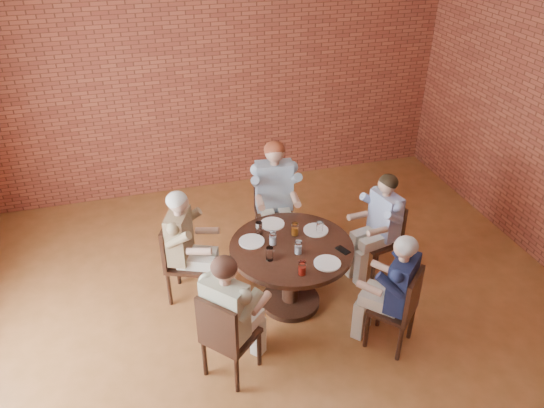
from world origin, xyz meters
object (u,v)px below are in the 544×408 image
object	(u,v)px
chair_a	(384,235)
chair_e	(400,307)
chair_d	(225,335)
smartphone	(343,250)
dining_table	(291,263)
diner_c	(186,247)
diner_d	(230,316)
diner_a	(380,227)
chair_b	(274,206)
chair_c	(180,258)
diner_e	(394,293)
diner_b	(275,198)

from	to	relation	value
chair_a	chair_e	bearing A→B (deg)	-31.04
chair_d	smartphone	world-z (taller)	chair_d
dining_table	chair_e	size ratio (longest dim) A/B	1.40
chair_a	chair_e	size ratio (longest dim) A/B	1.00
diner_c	chair_e	bearing A→B (deg)	-102.41
diner_d	dining_table	bearing A→B (deg)	-90.00
diner_d	diner_a	bearing A→B (deg)	-105.45
chair_b	diner_c	bearing A→B (deg)	-140.94
chair_e	chair_a	bearing A→B (deg)	-151.81
chair_c	diner_c	xyz separation A→B (m)	(0.07, -0.03, 0.15)
diner_d	chair_a	bearing A→B (deg)	-105.94
chair_d	diner_e	distance (m)	1.59
diner_c	diner_d	bearing A→B (deg)	-146.07
chair_b	chair_d	xyz separation A→B (m)	(-1.00, -1.91, -0.02)
diner_a	diner_b	distance (m)	1.26
diner_b	diner_c	world-z (taller)	diner_b
diner_a	diner_c	bearing A→B (deg)	-107.34
diner_a	chair_e	xyz separation A→B (m)	(-0.31, -1.09, -0.14)
diner_c	diner_e	world-z (taller)	diner_c
chair_c	chair_e	size ratio (longest dim) A/B	1.02
diner_a	chair_e	distance (m)	1.14
diner_a	diner_c	distance (m)	2.11
diner_c	diner_e	distance (m)	2.13
chair_e	dining_table	bearing A→B (deg)	-90.00
chair_c	chair_d	xyz separation A→B (m)	(0.23, -1.23, 0.01)
diner_e	smartphone	distance (m)	0.66
chair_e	smartphone	distance (m)	0.76
chair_c	diner_d	bearing A→B (deg)	-142.96
chair_e	diner_b	bearing A→B (deg)	-113.86
chair_d	diner_e	xyz separation A→B (m)	(1.59, -0.03, 0.12)
diner_d	diner_e	world-z (taller)	diner_d
diner_b	chair_d	xyz separation A→B (m)	(-0.99, -1.82, -0.19)
chair_b	diner_b	xyz separation A→B (m)	(-0.01, -0.09, 0.17)
diner_a	diner_e	distance (m)	1.09
diner_a	chair_b	size ratio (longest dim) A/B	1.30
dining_table	chair_d	xyz separation A→B (m)	(-0.85, -0.77, -0.03)
dining_table	diner_d	distance (m)	1.07
chair_a	chair_c	bearing A→B (deg)	-107.39
diner_a	diner_d	xyz separation A→B (m)	(-1.89, -0.94, 0.03)
chair_e	diner_e	size ratio (longest dim) A/B	0.71
diner_c	chair_e	size ratio (longest dim) A/B	1.44
chair_e	chair_c	bearing A→B (deg)	-77.91
diner_c	smartphone	distance (m)	1.61
diner_b	diner_e	distance (m)	1.94
smartphone	chair_a	bearing A→B (deg)	10.84
diner_a	diner_c	world-z (taller)	diner_c
chair_d	smartphone	xyz separation A→B (m)	(1.31, 0.55, 0.25)
chair_a	diner_a	world-z (taller)	diner_a
chair_c	chair_e	distance (m)	2.28
diner_e	chair_e	bearing A→B (deg)	90.00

